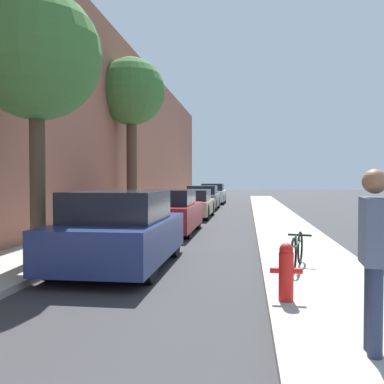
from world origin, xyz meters
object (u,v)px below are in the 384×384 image
fire_hydrant (286,271)px  pedestrian (374,249)px  parked_car_red (167,212)px  bicycle (297,251)px  parked_car_white (213,194)px  street_tree_far (131,94)px  parked_car_champagne (193,204)px  street_tree_near (36,57)px  parked_car_navy (120,231)px  parked_car_grey (203,198)px

fire_hydrant → pedestrian: 1.87m
parked_car_red → bicycle: bearing=-58.1°
parked_car_white → street_tree_far: street_tree_far is taller
pedestrian → street_tree_far: bearing=-151.3°
parked_car_champagne → street_tree_far: bearing=-142.8°
parked_car_champagne → street_tree_near: 11.90m
parked_car_champagne → bicycle: parked_car_champagne is taller
fire_hydrant → parked_car_white: bearing=96.8°
street_tree_near → fire_hydrant: (4.63, -2.18, -3.62)m
parked_car_navy → parked_car_red: (-0.11, 5.42, -0.04)m
parked_car_white → pedestrian: bearing=-82.2°
street_tree_near → street_tree_far: bearing=94.3°
parked_car_champagne → street_tree_near: size_ratio=0.81×
pedestrian → parked_car_grey: bearing=-165.3°
parked_car_champagne → fire_hydrant: size_ratio=5.56×
pedestrian → bicycle: 3.86m
parked_car_red → street_tree_near: 6.74m
street_tree_near → fire_hydrant: size_ratio=6.88×
street_tree_far → pedestrian: 15.18m
parked_car_grey → bicycle: size_ratio=2.75×
parked_car_navy → parked_car_champagne: 11.09m
pedestrian → fire_hydrant: bearing=-154.2°
parked_car_white → fire_hydrant: parked_car_white is taller
parked_car_champagne → parked_car_grey: (-0.14, 5.69, 0.04)m
street_tree_far → fire_hydrant: size_ratio=8.64×
parked_car_grey → street_tree_near: (-1.50, -16.94, 3.48)m
street_tree_near → pedestrian: bearing=-36.0°
street_tree_near → bicycle: size_ratio=3.57×
parked_car_red → bicycle: 6.62m
street_tree_far → street_tree_near: bearing=-85.7°
parked_car_red → parked_car_white: 17.16m
street_tree_near → fire_hydrant: street_tree_near is taller
street_tree_near → street_tree_far: (-0.71, 9.46, 1.17)m
fire_hydrant → pedestrian: (0.65, -1.65, 0.58)m
parked_car_navy → parked_car_grey: (-0.12, 16.78, -0.06)m
parked_car_white → bicycle: size_ratio=2.62×
bicycle → parked_car_red: bearing=135.6°
street_tree_far → parked_car_navy: bearing=-75.9°
parked_car_red → street_tree_far: street_tree_far is taller
parked_car_champagne → pedestrian: size_ratio=2.52×
parked_car_champagne → fire_hydrant: parked_car_champagne is taller
parked_car_grey → bicycle: bearing=-78.3°
parked_car_navy → parked_car_grey: parked_car_navy is taller
street_tree_far → parked_car_grey: bearing=73.5°
parked_car_grey → pedestrian: 21.12m
fire_hydrant → street_tree_far: bearing=114.6°
parked_car_champagne → pedestrian: pedestrian is taller
parked_car_grey → bicycle: 17.34m
parked_car_champagne → bicycle: size_ratio=2.89×
parked_car_red → pedestrian: (3.76, -9.41, 0.42)m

